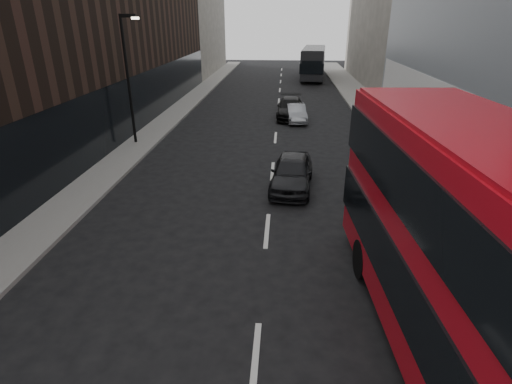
% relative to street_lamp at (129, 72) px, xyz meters
% --- Properties ---
extents(sidewalk_right, '(3.00, 80.00, 0.15)m').
position_rel_street_lamp_xyz_m(sidewalk_right, '(15.72, 7.00, -4.11)').
color(sidewalk_right, slate).
rests_on(sidewalk_right, ground).
extents(sidewalk_left, '(2.00, 80.00, 0.15)m').
position_rel_street_lamp_xyz_m(sidewalk_left, '(0.22, 7.00, -4.11)').
color(sidewalk_left, slate).
rests_on(sidewalk_left, ground).
extents(building_left_mid, '(5.00, 24.00, 14.00)m').
position_rel_street_lamp_xyz_m(building_left_mid, '(-3.28, 12.00, 2.82)').
color(building_left_mid, black).
rests_on(building_left_mid, ground).
extents(building_left_far, '(5.00, 20.00, 13.00)m').
position_rel_street_lamp_xyz_m(building_left_far, '(-3.28, 34.00, 2.32)').
color(building_left_far, '#67635A').
rests_on(building_left_far, ground).
extents(street_lamp, '(1.06, 0.22, 7.00)m').
position_rel_street_lamp_xyz_m(street_lamp, '(0.00, 0.00, 0.00)').
color(street_lamp, black).
rests_on(street_lamp, sidewalk_left).
extents(red_bus, '(3.73, 12.82, 5.11)m').
position_rel_street_lamp_xyz_m(red_bus, '(12.61, -16.47, -1.34)').
color(red_bus, '#B10A17').
rests_on(red_bus, ground).
extents(grey_bus, '(3.73, 11.46, 3.64)m').
position_rel_street_lamp_xyz_m(grey_bus, '(12.15, 28.83, -2.23)').
color(grey_bus, black).
rests_on(grey_bus, ground).
extents(car_a, '(2.13, 4.45, 1.47)m').
position_rel_street_lamp_xyz_m(car_a, '(9.13, -6.00, -3.45)').
color(car_a, black).
rests_on(car_a, ground).
extents(car_b, '(1.62, 3.81, 1.22)m').
position_rel_street_lamp_xyz_m(car_b, '(9.58, 6.47, -3.57)').
color(car_b, gray).
rests_on(car_b, ground).
extents(car_c, '(2.10, 4.97, 1.43)m').
position_rel_street_lamp_xyz_m(car_c, '(9.19, 7.62, -3.47)').
color(car_c, black).
rests_on(car_c, ground).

